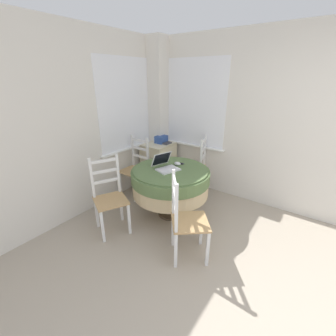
{
  "coord_description": "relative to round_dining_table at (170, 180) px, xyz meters",
  "views": [
    {
      "loc": [
        -1.3,
        0.41,
        1.92
      ],
      "look_at": [
        1.19,
        2.2,
        0.66
      ],
      "focal_mm": 24.0,
      "sensor_mm": 36.0,
      "label": 1
    }
  ],
  "objects": [
    {
      "name": "round_dining_table",
      "position": [
        0.0,
        0.0,
        0.0
      ],
      "size": [
        1.09,
        1.09,
        0.73
      ],
      "color": "#4C3D2D",
      "rests_on": "ground_plane"
    },
    {
      "name": "book_on_cabinet",
      "position": [
        0.85,
        0.75,
        0.23
      ],
      "size": [
        0.17,
        0.25,
        0.02
      ],
      "color": "#3F3F44",
      "rests_on": "corner_cabinet"
    },
    {
      "name": "cell_phone",
      "position": [
        0.25,
        0.0,
        0.17
      ],
      "size": [
        0.06,
        0.1,
        0.01
      ],
      "color": "#2D2D33",
      "rests_on": "round_dining_table"
    },
    {
      "name": "dining_chair_near_back_window",
      "position": [
        0.18,
        0.84,
        -0.09
      ],
      "size": [
        0.4,
        0.4,
        1.0
      ],
      "color": "tan",
      "rests_on": "ground_plane"
    },
    {
      "name": "dining_chair_left_flank",
      "position": [
        -0.73,
        0.44,
        -0.09
      ],
      "size": [
        0.52,
        0.52,
        1.0
      ],
      "color": "tan",
      "rests_on": "ground_plane"
    },
    {
      "name": "corner_cabinet",
      "position": [
        0.79,
        0.83,
        -0.17
      ],
      "size": [
        0.58,
        0.49,
        0.78
      ],
      "color": "beige",
      "rests_on": "ground_plane"
    },
    {
      "name": "dining_chair_near_right_window",
      "position": [
        0.86,
        0.08,
        -0.09
      ],
      "size": [
        0.49,
        0.49,
        1.0
      ],
      "color": "tan",
      "rests_on": "ground_plane"
    },
    {
      "name": "laptop",
      "position": [
        -0.03,
        0.06,
        0.21
      ],
      "size": [
        0.38,
        0.39,
        0.22
      ],
      "color": "silver",
      "rests_on": "round_dining_table"
    },
    {
      "name": "dining_chair_camera_near",
      "position": [
        -0.58,
        -0.61,
        -0.09
      ],
      "size": [
        0.55,
        0.55,
        1.0
      ],
      "color": "tan",
      "rests_on": "ground_plane"
    },
    {
      "name": "storage_box",
      "position": [
        0.84,
        0.8,
        0.28
      ],
      "size": [
        0.22,
        0.16,
        0.13
      ],
      "color": "#2D4C93",
      "rests_on": "corner_cabinet"
    },
    {
      "name": "computer_mouse",
      "position": [
        0.18,
        0.0,
        0.19
      ],
      "size": [
        0.07,
        0.1,
        0.05
      ],
      "color": "white",
      "rests_on": "round_dining_table"
    },
    {
      "name": "corner_room_shell",
      "position": [
        0.23,
        -0.04,
        0.72
      ],
      "size": [
        4.41,
        5.01,
        2.55
      ],
      "color": "silver",
      "rests_on": "ground_plane"
    }
  ]
}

